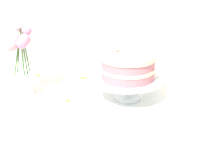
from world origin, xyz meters
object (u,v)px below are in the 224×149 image
cake_stand (128,82)px  flower_vase (22,62)px  dining_table (101,122)px  layer_cake (128,66)px

cake_stand → flower_vase: 0.47m
dining_table → flower_vase: size_ratio=4.39×
dining_table → flower_vase: 0.43m
layer_cake → dining_table: bearing=-157.1°
dining_table → cake_stand: (0.11, 0.05, 0.17)m
dining_table → cake_stand: size_ratio=4.83×
dining_table → flower_vase: (-0.36, 0.07, 0.24)m
dining_table → layer_cake: bearing=22.9°
layer_cake → cake_stand: bearing=-52.7°
layer_cake → flower_vase: size_ratio=0.73×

